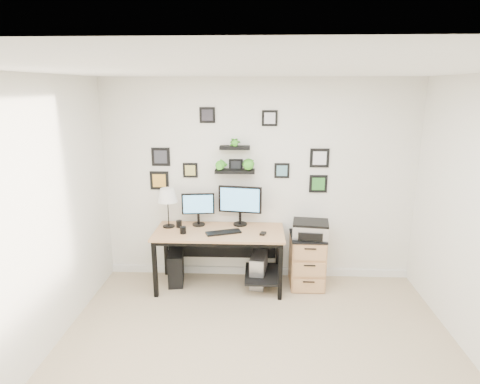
# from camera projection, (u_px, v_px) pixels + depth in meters

# --- Properties ---
(room) EXTENTS (4.00, 4.00, 4.00)m
(room) POSITION_uv_depth(u_px,v_px,m) (258.00, 271.00, 5.46)
(room) COLOR #C3AE8B
(room) RESTS_ON ground
(desk) EXTENTS (1.60, 0.70, 0.75)m
(desk) POSITION_uv_depth(u_px,v_px,m) (222.00, 239.00, 5.03)
(desk) COLOR tan
(desk) RESTS_ON ground
(monitor_left) EXTENTS (0.42, 0.18, 0.42)m
(monitor_left) POSITION_uv_depth(u_px,v_px,m) (198.00, 207.00, 5.11)
(monitor_left) COLOR black
(monitor_left) RESTS_ON desk
(monitor_right) EXTENTS (0.55, 0.20, 0.52)m
(monitor_right) POSITION_uv_depth(u_px,v_px,m) (240.00, 202.00, 5.10)
(monitor_right) COLOR black
(monitor_right) RESTS_ON desk
(keyboard) EXTENTS (0.45, 0.27, 0.02)m
(keyboard) POSITION_uv_depth(u_px,v_px,m) (223.00, 232.00, 4.88)
(keyboard) COLOR black
(keyboard) RESTS_ON desk
(mouse) EXTENTS (0.08, 0.11, 0.03)m
(mouse) POSITION_uv_depth(u_px,v_px,m) (263.00, 234.00, 4.83)
(mouse) COLOR black
(mouse) RESTS_ON desk
(table_lamp) EXTENTS (0.25, 0.25, 0.50)m
(table_lamp) POSITION_uv_depth(u_px,v_px,m) (167.00, 196.00, 5.01)
(table_lamp) COLOR black
(table_lamp) RESTS_ON desk
(mug) EXTENTS (0.08, 0.08, 0.09)m
(mug) POSITION_uv_depth(u_px,v_px,m) (183.00, 230.00, 4.86)
(mug) COLOR black
(mug) RESTS_ON desk
(pen_cup) EXTENTS (0.07, 0.07, 0.09)m
(pen_cup) POSITION_uv_depth(u_px,v_px,m) (179.00, 224.00, 5.08)
(pen_cup) COLOR black
(pen_cup) RESTS_ON desk
(pc_tower_black) EXTENTS (0.24, 0.44, 0.42)m
(pc_tower_black) POSITION_uv_depth(u_px,v_px,m) (176.00, 267.00, 5.21)
(pc_tower_black) COLOR black
(pc_tower_black) RESTS_ON ground
(pc_tower_grey) EXTENTS (0.24, 0.44, 0.41)m
(pc_tower_grey) POSITION_uv_depth(u_px,v_px,m) (259.00, 270.00, 5.14)
(pc_tower_grey) COLOR gray
(pc_tower_grey) RESTS_ON ground
(file_cabinet) EXTENTS (0.43, 0.53, 0.67)m
(file_cabinet) POSITION_uv_depth(u_px,v_px,m) (307.00, 260.00, 5.11)
(file_cabinet) COLOR tan
(file_cabinet) RESTS_ON ground
(printer) EXTENTS (0.47, 0.40, 0.20)m
(printer) POSITION_uv_depth(u_px,v_px,m) (311.00, 229.00, 4.97)
(printer) COLOR silver
(printer) RESTS_ON file_cabinet
(wall_decor) EXTENTS (2.29, 0.18, 1.07)m
(wall_decor) POSITION_uv_depth(u_px,v_px,m) (236.00, 157.00, 5.02)
(wall_decor) COLOR black
(wall_decor) RESTS_ON ground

